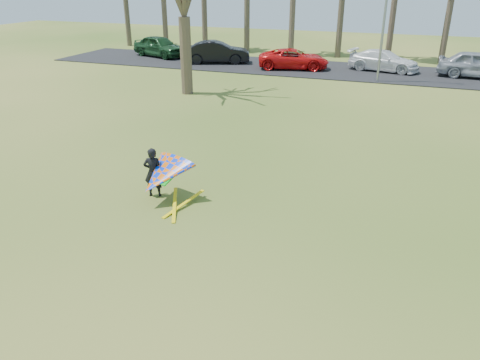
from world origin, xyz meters
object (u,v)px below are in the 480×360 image
(streetlight, at_px, (388,8))
(car_4, at_px, (479,65))
(car_3, at_px, (384,61))
(kite_flyer, at_px, (161,175))
(car_2, at_px, (294,59))
(car_0, at_px, (160,46))
(car_1, at_px, (217,52))

(streetlight, bearing_deg, car_4, 29.45)
(car_3, bearing_deg, streetlight, -166.77)
(car_4, relative_size, kite_flyer, 2.11)
(streetlight, xyz_separation_m, car_2, (-6.25, 2.34, -3.71))
(car_0, bearing_deg, car_3, -70.84)
(car_2, xyz_separation_m, car_3, (6.13, 1.39, 0.01))
(car_2, bearing_deg, car_3, -90.38)
(car_0, xyz_separation_m, car_4, (23.89, -0.54, 0.02))
(car_4, bearing_deg, car_3, 91.87)
(streetlight, relative_size, kite_flyer, 3.35)
(car_1, height_order, kite_flyer, kite_flyer)
(car_0, relative_size, car_4, 0.97)
(kite_flyer, bearing_deg, car_0, 119.22)
(car_1, bearing_deg, car_4, -108.34)
(car_0, relative_size, car_2, 0.98)
(car_2, xyz_separation_m, car_4, (12.16, 0.99, 0.17))
(car_3, relative_size, car_4, 0.96)
(car_2, bearing_deg, car_0, 69.39)
(streetlight, relative_size, car_0, 1.63)
(car_3, relative_size, kite_flyer, 2.03)
(streetlight, distance_m, car_2, 7.64)
(car_3, height_order, kite_flyer, kite_flyer)
(car_4, height_order, kite_flyer, kite_flyer)
(streetlight, bearing_deg, car_1, 167.89)
(car_1, bearing_deg, car_0, 57.25)
(car_0, xyz_separation_m, car_2, (11.73, -1.54, -0.14))
(car_2, height_order, kite_flyer, kite_flyer)
(kite_flyer, bearing_deg, car_1, 108.77)
(car_3, bearing_deg, car_2, 114.13)
(car_0, height_order, car_3, car_0)
(car_1, bearing_deg, car_3, -105.43)
(car_1, bearing_deg, kite_flyer, 178.29)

